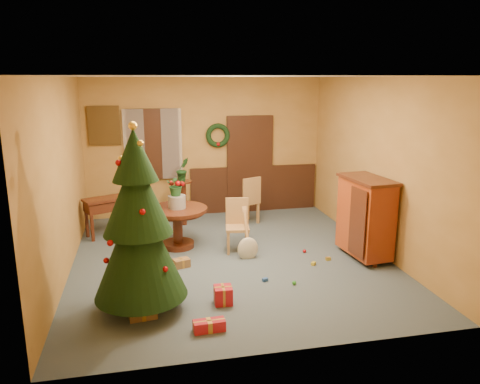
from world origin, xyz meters
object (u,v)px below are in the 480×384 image
object	(u,v)px
dining_table	(178,220)
sideboard	(365,216)
christmas_tree	(138,225)
chair_near	(237,223)
writing_desk	(107,207)

from	to	relation	value
dining_table	sideboard	distance (m)	3.15
dining_table	christmas_tree	xyz separation A→B (m)	(-0.63, -2.19, 0.64)
christmas_tree	dining_table	bearing A→B (deg)	73.92
dining_table	chair_near	distance (m)	1.04
sideboard	writing_desk	bearing A→B (deg)	154.28
chair_near	sideboard	size ratio (longest dim) A/B	0.67
chair_near	christmas_tree	world-z (taller)	christmas_tree
christmas_tree	chair_near	bearing A→B (deg)	48.83
christmas_tree	writing_desk	distance (m)	3.20
dining_table	writing_desk	size ratio (longest dim) A/B	1.12
writing_desk	sideboard	xyz separation A→B (m)	(4.17, -2.01, 0.17)
sideboard	chair_near	bearing A→B (deg)	158.69
christmas_tree	sideboard	bearing A→B (deg)	16.87
chair_near	writing_desk	xyz separation A→B (m)	(-2.21, 1.24, 0.07)
dining_table	sideboard	xyz separation A→B (m)	(2.94, -1.11, 0.22)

